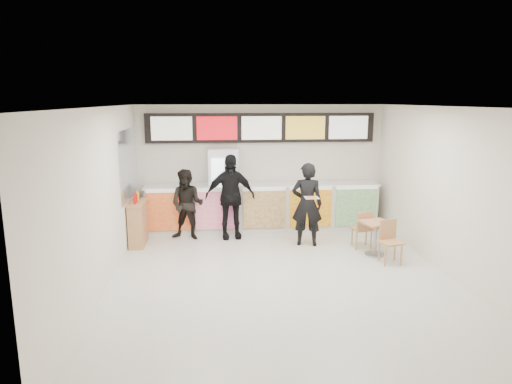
{
  "coord_description": "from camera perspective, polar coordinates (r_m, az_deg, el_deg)",
  "views": [
    {
      "loc": [
        -1.16,
        -7.54,
        3.12
      ],
      "look_at": [
        -0.34,
        1.2,
        1.33
      ],
      "focal_mm": 32.0,
      "sensor_mm": 36.0,
      "label": 1
    }
  ],
  "objects": [
    {
      "name": "menu_board",
      "position": [
        11.03,
        0.67,
        8.03
      ],
      "size": [
        5.5,
        0.14,
        0.7
      ],
      "color": "black",
      "rests_on": "wall_back"
    },
    {
      "name": "cafe_table",
      "position": [
        9.58,
        14.74,
        -4.87
      ],
      "size": [
        0.71,
        1.46,
        0.83
      ],
      "rotation": [
        0.0,
        0.0,
        0.24
      ],
      "color": "tan",
      "rests_on": "floor"
    },
    {
      "name": "wall_right",
      "position": [
        8.76,
        23.08,
        -0.07
      ],
      "size": [
        0.0,
        7.0,
        7.0
      ],
      "primitive_type": "plane",
      "rotation": [
        1.57,
        0.0,
        -1.57
      ],
      "color": "silver",
      "rests_on": "floor"
    },
    {
      "name": "wall_left",
      "position": [
        7.93,
        -18.68,
        -0.89
      ],
      "size": [
        0.0,
        7.0,
        7.0
      ],
      "primitive_type": "plane",
      "rotation": [
        1.57,
        0.0,
        1.57
      ],
      "color": "silver",
      "rests_on": "floor"
    },
    {
      "name": "wall_back",
      "position": [
        11.22,
        0.61,
        3.2
      ],
      "size": [
        6.0,
        0.0,
        6.0
      ],
      "primitive_type": "plane",
      "rotation": [
        1.57,
        0.0,
        0.0
      ],
      "color": "silver",
      "rests_on": "floor"
    },
    {
      "name": "customer_main",
      "position": [
        9.86,
        6.39,
        -1.54
      ],
      "size": [
        0.74,
        0.57,
        1.81
      ],
      "primitive_type": "imported",
      "rotation": [
        0.0,
        0.0,
        2.92
      ],
      "color": "black",
      "rests_on": "floor"
    },
    {
      "name": "condiment_ledge",
      "position": [
        10.24,
        -14.55,
        -3.76
      ],
      "size": [
        0.35,
        0.85,
        1.14
      ],
      "color": "tan",
      "rests_on": "floor"
    },
    {
      "name": "floor",
      "position": [
        8.24,
        3.17,
        -10.75
      ],
      "size": [
        7.0,
        7.0,
        0.0
      ],
      "primitive_type": "plane",
      "color": "beige",
      "rests_on": "ground"
    },
    {
      "name": "ceiling",
      "position": [
        7.63,
        3.42,
        10.59
      ],
      "size": [
        7.0,
        7.0,
        0.0
      ],
      "primitive_type": "plane",
      "rotation": [
        3.14,
        0.0,
        0.0
      ],
      "color": "white",
      "rests_on": "wall_back"
    },
    {
      "name": "service_counter",
      "position": [
        10.99,
        0.82,
        -1.89
      ],
      "size": [
        5.56,
        0.77,
        1.14
      ],
      "color": "silver",
      "rests_on": "floor"
    },
    {
      "name": "drinks_fridge",
      "position": [
        10.86,
        -4.09,
        0.23
      ],
      "size": [
        0.7,
        0.67,
        2.0
      ],
      "color": "white",
      "rests_on": "floor"
    },
    {
      "name": "mirror_panel",
      "position": [
        10.25,
        -15.64,
        3.4
      ],
      "size": [
        0.01,
        2.0,
        1.5
      ],
      "primitive_type": "cube",
      "color": "#B2B7BF",
      "rests_on": "wall_left"
    },
    {
      "name": "pizza_slice",
      "position": [
        9.37,
        6.98,
        -0.66
      ],
      "size": [
        0.36,
        0.36,
        0.02
      ],
      "color": "beige",
      "rests_on": "customer_main"
    },
    {
      "name": "customer_mid",
      "position": [
        10.32,
        -3.28,
        -0.57
      ],
      "size": [
        1.17,
        0.58,
        1.92
      ],
      "primitive_type": "imported",
      "rotation": [
        0.0,
        0.0,
        0.1
      ],
      "color": "black",
      "rests_on": "floor"
    },
    {
      "name": "customer_left",
      "position": [
        10.36,
        -8.59,
        -1.57
      ],
      "size": [
        0.91,
        0.79,
        1.6
      ],
      "primitive_type": "imported",
      "rotation": [
        0.0,
        0.0,
        -0.28
      ],
      "color": "black",
      "rests_on": "floor"
    }
  ]
}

